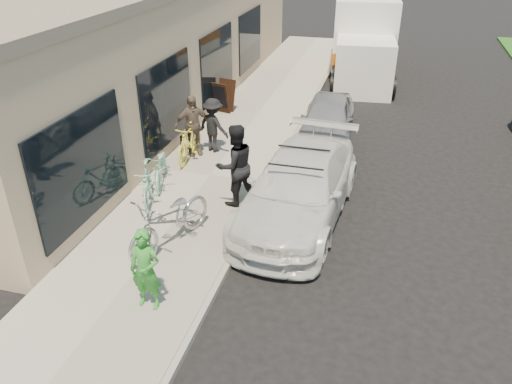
# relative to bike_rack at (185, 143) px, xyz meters

# --- Properties ---
(ground) EXTENTS (120.00, 120.00, 0.00)m
(ground) POSITION_rel_bike_rack_xyz_m (2.93, -3.72, -0.61)
(ground) COLOR black
(ground) RESTS_ON ground
(sidewalk) EXTENTS (3.00, 34.00, 0.15)m
(sidewalk) POSITION_rel_bike_rack_xyz_m (0.93, -0.72, -0.54)
(sidewalk) COLOR #9E9B8E
(sidewalk) RESTS_ON ground
(curb) EXTENTS (0.12, 34.00, 0.13)m
(curb) POSITION_rel_bike_rack_xyz_m (2.48, -0.72, -0.55)
(curb) COLOR gray
(curb) RESTS_ON ground
(storefront) EXTENTS (3.60, 20.00, 4.22)m
(storefront) POSITION_rel_bike_rack_xyz_m (-2.31, 4.27, 1.51)
(storefront) COLOR tan
(storefront) RESTS_ON ground
(bike_rack) EXTENTS (0.06, 0.55, 0.77)m
(bike_rack) POSITION_rel_bike_rack_xyz_m (0.00, 0.00, 0.00)
(bike_rack) COLOR black
(bike_rack) RESTS_ON sidewalk
(sandwich_board) EXTENTS (0.77, 0.77, 1.03)m
(sandwich_board) POSITION_rel_bike_rack_xyz_m (-0.23, 3.81, 0.06)
(sandwich_board) COLOR black
(sandwich_board) RESTS_ON sidewalk
(sedan_white) EXTENTS (2.37, 5.09, 1.48)m
(sedan_white) POSITION_rel_bike_rack_xyz_m (3.40, -1.84, 0.11)
(sedan_white) COLOR silver
(sedan_white) RESTS_ON ground
(sedan_silver) EXTENTS (1.64, 3.76, 1.26)m
(sedan_silver) POSITION_rel_bike_rack_xyz_m (3.38, 2.75, 0.02)
(sedan_silver) COLOR #98989D
(sedan_silver) RESTS_ON ground
(moving_truck) EXTENTS (2.96, 6.54, 3.12)m
(moving_truck) POSITION_rel_bike_rack_xyz_m (3.79, 10.03, 0.77)
(moving_truck) COLOR white
(moving_truck) RESTS_ON ground
(tandem_bike) EXTENTS (1.43, 2.32, 1.15)m
(tandem_bike) POSITION_rel_bike_rack_xyz_m (1.26, -3.81, 0.11)
(tandem_bike) COLOR #B0B0B2
(tandem_bike) RESTS_ON sidewalk
(woman_rider) EXTENTS (0.55, 0.37, 1.46)m
(woman_rider) POSITION_rel_bike_rack_xyz_m (1.60, -5.53, 0.27)
(woman_rider) COLOR green
(woman_rider) RESTS_ON sidewalk
(man_standing) EXTENTS (1.15, 1.15, 1.88)m
(man_standing) POSITION_rel_bike_rack_xyz_m (1.97, -1.88, 0.48)
(man_standing) COLOR black
(man_standing) RESTS_ON sidewalk
(cruiser_bike_a) EXTENTS (1.00, 1.60, 0.93)m
(cruiser_bike_a) POSITION_rel_bike_rack_xyz_m (0.06, -2.41, 0.00)
(cruiser_bike_a) COLOR #8DD3B8
(cruiser_bike_a) RESTS_ON sidewalk
(cruiser_bike_b) EXTENTS (1.05, 1.72, 0.85)m
(cruiser_bike_b) POSITION_rel_bike_rack_xyz_m (-0.06, -1.42, -0.04)
(cruiser_bike_b) COLOR #8DD3B8
(cruiser_bike_b) RESTS_ON sidewalk
(cruiser_bike_c) EXTENTS (0.52, 1.68, 1.00)m
(cruiser_bike_c) POSITION_rel_bike_rack_xyz_m (0.10, 0.05, 0.04)
(cruiser_bike_c) COLOR yellow
(cruiser_bike_c) RESTS_ON sidewalk
(bystander_a) EXTENTS (1.11, 0.89, 1.50)m
(bystander_a) POSITION_rel_bike_rack_xyz_m (0.54, 0.72, 0.28)
(bystander_a) COLOR black
(bystander_a) RESTS_ON sidewalk
(bystander_b) EXTENTS (1.02, 0.91, 1.66)m
(bystander_b) POSITION_rel_bike_rack_xyz_m (0.08, 0.36, 0.37)
(bystander_b) COLOR brown
(bystander_b) RESTS_ON sidewalk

